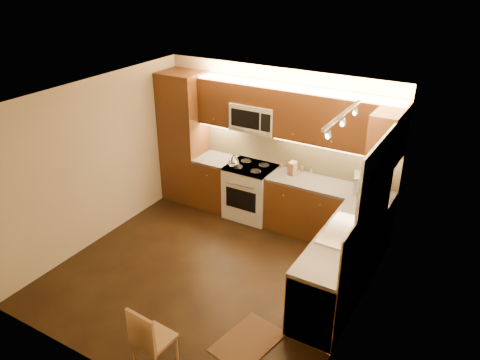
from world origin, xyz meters
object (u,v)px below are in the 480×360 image
Objects in this scene: stove at (251,191)px; dining_chair at (154,337)px; microwave at (255,117)px; toaster_oven at (369,184)px; knife_block at (293,168)px; sink at (347,227)px; kettle at (234,161)px; soap_bottle at (378,210)px.

stove is 1.10× the size of dining_chair.
microwave reaches higher than stove.
toaster_oven reaches higher than knife_block.
toaster_oven is (-0.09, 1.22, 0.06)m from sink.
microwave is 0.79m from kettle.
soap_bottle is 3.26m from dining_chair.
toaster_oven is at bearing 2.91° from stove.
sink is 1.23m from toaster_oven.
sink is 2.65m from dining_chair.
soap_bottle is (0.32, -0.65, -0.03)m from toaster_oven.
dining_chair is at bearing -78.51° from microwave.
toaster_oven is at bearing 0.79° from knife_block.
sink is at bearing -113.25° from soap_bottle.
toaster_oven is at bearing 115.35° from soap_bottle.
sink is at bearing -103.11° from toaster_oven.
kettle is 0.98× the size of knife_block.
microwave is at bearing 105.87° from dining_chair.
dining_chair is at bearing -77.90° from kettle.
dining_chair is (0.71, -3.51, -1.30)m from microwave.
knife_block is at bearing 10.76° from kettle.
knife_block is at bearing 162.71° from toaster_oven.
knife_block is 1.67m from soap_bottle.
sink is at bearing -32.21° from microwave.
kettle is 0.97m from knife_block.
toaster_oven is at bearing 94.06° from sink.
dining_chair is (-1.29, -2.25, -0.56)m from sink.
toaster_oven reaches higher than sink.
kettle reaches higher than stove.
dining_chair is (0.95, -3.22, -0.60)m from kettle.
dining_chair is at bearing -126.23° from toaster_oven.
knife_block reaches higher than soap_bottle.
toaster_oven is (1.91, -0.04, -0.69)m from microwave.
microwave is 3.81m from dining_chair.
microwave is at bearing 90.00° from stove.
toaster_oven reaches higher than kettle.
stove is 2.36m from soap_bottle.
dining_chair is (-1.52, -2.82, -0.58)m from soap_bottle.
dining_chair is (-1.20, -3.47, -0.62)m from toaster_oven.
kettle is (-0.24, -0.29, -0.70)m from microwave.
sink is (2.00, -1.26, -0.74)m from microwave.
dining_chair is at bearing -119.76° from sink.
knife_block is at bearing 156.06° from soap_bottle.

